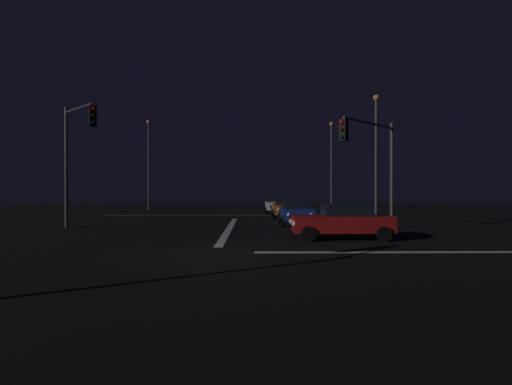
% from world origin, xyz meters
% --- Properties ---
extents(ground, '(120.00, 120.00, 0.10)m').
position_xyz_m(ground, '(0.00, 0.00, -0.05)').
color(ground, black).
extents(stop_line_north, '(0.35, 15.05, 0.01)m').
position_xyz_m(stop_line_north, '(0.00, 8.76, 0.00)').
color(stop_line_north, white).
rests_on(stop_line_north, ground).
extents(centre_line_ns, '(22.00, 0.15, 0.01)m').
position_xyz_m(centre_line_ns, '(0.00, 20.36, 0.00)').
color(centre_line_ns, yellow).
rests_on(centre_line_ns, ground).
extents(crosswalk_bar_east, '(15.05, 0.40, 0.01)m').
position_xyz_m(crosswalk_bar_east, '(8.86, 0.00, 0.00)').
color(crosswalk_bar_east, white).
rests_on(crosswalk_bar_east, ground).
extents(sedan_blue, '(2.02, 4.33, 1.57)m').
position_xyz_m(sedan_blue, '(4.00, 11.46, 0.80)').
color(sedan_blue, navy).
rests_on(sedan_blue, ground).
extents(sedan_orange, '(2.02, 4.33, 1.57)m').
position_xyz_m(sedan_orange, '(3.83, 17.76, 0.80)').
color(sedan_orange, '#C66014').
rests_on(sedan_orange, ground).
extents(sedan_white, '(2.02, 4.33, 1.57)m').
position_xyz_m(sedan_white, '(3.45, 24.24, 0.80)').
color(sedan_white, silver).
rests_on(sedan_white, ground).
extents(sedan_gray, '(2.02, 4.33, 1.57)m').
position_xyz_m(sedan_gray, '(4.04, 30.37, 0.80)').
color(sedan_gray, slate).
rests_on(sedan_gray, ground).
extents(sedan_red_crossing, '(4.33, 2.02, 1.57)m').
position_xyz_m(sedan_red_crossing, '(5.18, 3.76, 0.80)').
color(sedan_red_crossing, maroon).
rests_on(sedan_red_crossing, ground).
extents(traffic_signal_ne, '(3.83, 3.83, 5.92)m').
position_xyz_m(traffic_signal_ne, '(7.61, 7.61, 4.14)').
color(traffic_signal_ne, '#4C4C51').
rests_on(traffic_signal_ne, ground).
extents(traffic_signal_nw, '(2.69, 2.69, 6.78)m').
position_xyz_m(traffic_signal_nw, '(-8.19, 8.19, 4.61)').
color(traffic_signal_nw, '#4C4C51').
rests_on(traffic_signal_nw, ground).
extents(streetlamp_right_far, '(0.44, 0.44, 9.46)m').
position_xyz_m(streetlamp_right_far, '(9.86, 30.36, 5.43)').
color(streetlamp_right_far, '#424247').
rests_on(streetlamp_right_far, ground).
extents(streetlamp_right_near, '(0.44, 0.44, 8.72)m').
position_xyz_m(streetlamp_right_near, '(9.86, 14.36, 5.04)').
color(streetlamp_right_near, '#424247').
rests_on(streetlamp_right_near, ground).
extents(streetlamp_left_far, '(0.44, 0.44, 9.66)m').
position_xyz_m(streetlamp_left_far, '(-9.86, 30.36, 5.53)').
color(streetlamp_left_far, '#424247').
rests_on(streetlamp_left_far, ground).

